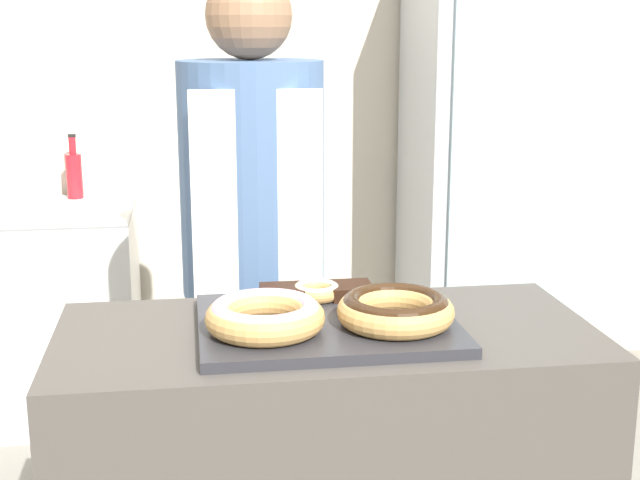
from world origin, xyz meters
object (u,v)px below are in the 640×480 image
object	(u,v)px
brownie_back_left	(282,293)
chest_freezer	(0,315)
donut_mini_center	(317,290)
beverage_fridge	(493,175)
donut_light_glaze	(265,315)
donut_chocolate_glaze	(396,309)
serving_tray	(327,324)
baker_person	(254,265)
brownie_back_right	(351,290)
bottle_red	(74,173)

from	to	relation	value
brownie_back_left	chest_freezer	size ratio (longest dim) A/B	0.09
chest_freezer	brownie_back_left	bearing A→B (deg)	-58.47
donut_mini_center	beverage_fridge	world-z (taller)	beverage_fridge
donut_light_glaze	donut_chocolate_glaze	size ratio (longest dim) A/B	1.00
serving_tray	baker_person	size ratio (longest dim) A/B	0.32
donut_mini_center	chest_freezer	world-z (taller)	donut_mini_center
donut_light_glaze	donut_mini_center	xyz separation A→B (m)	(0.14, 0.22, -0.02)
donut_chocolate_glaze	brownie_back_right	xyz separation A→B (m)	(-0.06, 0.22, -0.02)
brownie_back_right	baker_person	world-z (taller)	baker_person
brownie_back_left	brownie_back_right	bearing A→B (deg)	0.00
brownie_back_left	beverage_fridge	size ratio (longest dim) A/B	0.05
donut_chocolate_glaze	chest_freezer	distance (m)	2.26
donut_chocolate_glaze	donut_mini_center	distance (m)	0.26
donut_light_glaze	bottle_red	distance (m)	2.13
donut_light_glaze	bottle_red	bearing A→B (deg)	107.11
serving_tray	bottle_red	world-z (taller)	bottle_red
brownie_back_right	baker_person	size ratio (longest dim) A/B	0.06
beverage_fridge	bottle_red	xyz separation A→B (m)	(-1.76, 0.22, 0.01)
donut_chocolate_glaze	beverage_fridge	bearing A→B (deg)	64.95
beverage_fridge	bottle_red	world-z (taller)	beverage_fridge
donut_chocolate_glaze	chest_freezer	bearing A→B (deg)	123.57
donut_mini_center	chest_freezer	xyz separation A→B (m)	(-1.07, 1.61, -0.54)
brownie_back_left	baker_person	size ratio (longest dim) A/B	0.06
donut_chocolate_glaze	bottle_red	distance (m)	2.23
beverage_fridge	donut_mini_center	bearing A→B (deg)	-121.72
beverage_fridge	donut_chocolate_glaze	bearing A→B (deg)	-115.05
baker_person	beverage_fridge	distance (m)	1.63
chest_freezer	bottle_red	world-z (taller)	bottle_red
baker_person	bottle_red	xyz separation A→B (m)	(-0.65, 1.41, 0.05)
donut_light_glaze	baker_person	xyz separation A→B (m)	(0.02, 0.63, -0.06)
donut_light_glaze	brownie_back_left	distance (m)	0.22
beverage_fridge	chest_freezer	world-z (taller)	beverage_fridge
brownie_back_right	baker_person	xyz separation A→B (m)	(-0.20, 0.42, -0.04)
serving_tray	chest_freezer	xyz separation A→B (m)	(-1.07, 1.77, -0.50)
donut_mini_center	baker_person	world-z (taller)	baker_person
baker_person	brownie_back_right	bearing A→B (deg)	-64.15
brownie_back_left	serving_tray	bearing A→B (deg)	-61.97
donut_mini_center	beverage_fridge	bearing A→B (deg)	58.28
donut_chocolate_glaze	bottle_red	world-z (taller)	bottle_red
brownie_back_left	beverage_fridge	world-z (taller)	beverage_fridge
donut_chocolate_glaze	brownie_back_right	bearing A→B (deg)	105.06
chest_freezer	baker_person	bearing A→B (deg)	-51.44
serving_tray	donut_chocolate_glaze	distance (m)	0.16
chest_freezer	bottle_red	size ratio (longest dim) A/B	4.04
donut_light_glaze	brownie_back_right	distance (m)	0.31
donut_light_glaze	brownie_back_left	world-z (taller)	donut_light_glaze
serving_tray	donut_light_glaze	size ratio (longest dim) A/B	2.21
chest_freezer	bottle_red	xyz separation A→B (m)	(0.30, 0.22, 0.54)
beverage_fridge	serving_tray	bearing A→B (deg)	-119.39
serving_tray	donut_light_glaze	world-z (taller)	donut_light_glaze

